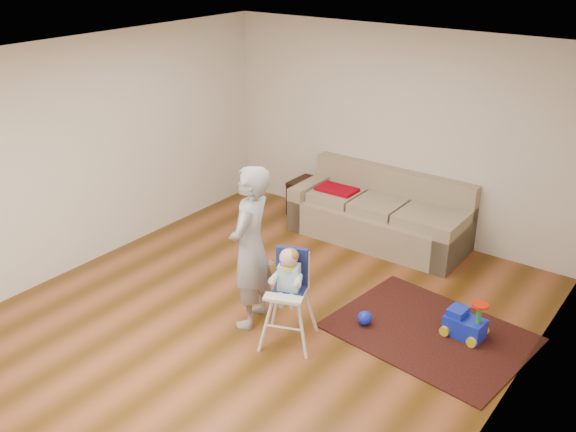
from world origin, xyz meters
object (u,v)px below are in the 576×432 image
Objects in this scene: toy_ball at (365,318)px; high_chair at (289,298)px; side_table at (309,198)px; adult at (250,248)px; ride_on_toy at (466,317)px; sofa at (380,209)px.

high_chair is at bearing -124.50° from toy_ball.
toy_ball is 0.15× the size of high_chair.
adult is at bearing -67.29° from side_table.
toy_ball is at bearing -44.10° from side_table.
sofa is at bearing 145.77° from ride_on_toy.
adult is at bearing 150.79° from high_chair.
adult reaches higher than ride_on_toy.
sofa reaches higher than ride_on_toy.
high_chair is at bearing 66.97° from adult.
toy_ball is at bearing -65.37° from sofa.
side_table is 2.94m from adult.
side_table reaches higher than toy_ball.
side_table is (-1.22, 0.17, -0.20)m from sofa.
toy_ball is at bearing -150.15° from ride_on_toy.
sofa is 4.69× the size of side_table.
side_table is 1.16× the size of ride_on_toy.
sofa is 1.34× the size of adult.
high_chair is (-1.38, -1.11, 0.27)m from ride_on_toy.
sofa is 2.59m from high_chair.
ride_on_toy is 2.25m from adult.
ride_on_toy is (1.79, -1.45, -0.22)m from sofa.
side_table is at bearing -172.89° from adult.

